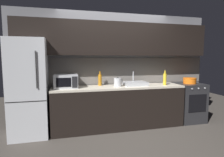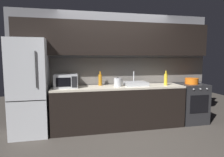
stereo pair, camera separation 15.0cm
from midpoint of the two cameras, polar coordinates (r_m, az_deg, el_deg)
name	(u,v)px [view 1 (the left image)]	position (r m, az deg, el deg)	size (l,w,h in m)	color
ground_plane	(133,146)	(3.42, 5.23, -19.67)	(10.00, 10.00, 0.00)	#3D3833
back_wall	(115,56)	(4.23, -0.01, 6.98)	(4.53, 0.44, 2.50)	slate
counter_run	(119,107)	(4.07, 1.03, -8.62)	(2.79, 0.60, 0.90)	black
refrigerator	(29,88)	(3.91, -24.94, -2.70)	(0.68, 0.69, 1.85)	#B7BABF
oven_range	(189,102)	(4.82, 21.52, -6.73)	(0.60, 0.62, 0.90)	#232326
microwave	(66,81)	(3.85, -14.96, -0.83)	(0.46, 0.35, 0.27)	#A8AAAF
sink_basin	(135,83)	(4.12, 6.06, -1.51)	(0.48, 0.38, 0.30)	#ADAFB5
kettle	(118,82)	(3.94, 0.67, -1.12)	(0.20, 0.16, 0.20)	#B7BABF
wine_bottle_yellow	(165,79)	(4.29, 14.82, -0.15)	(0.07, 0.07, 0.32)	gold
wine_bottle_amber	(100,80)	(4.06, -4.74, -0.39)	(0.08, 0.08, 0.31)	#B27019
mug_dark	(118,83)	(4.16, 0.80, -1.38)	(0.07, 0.07, 0.09)	black
cooking_pot	(190,81)	(4.73, 21.73, -0.61)	(0.30, 0.30, 0.13)	orange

